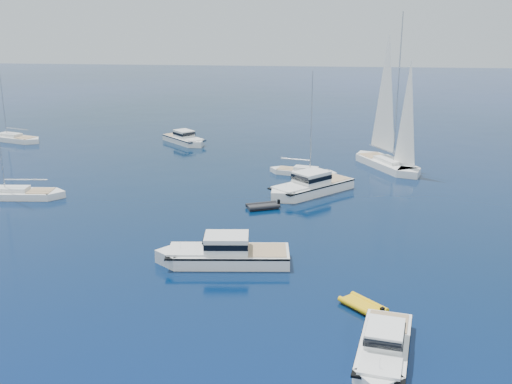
% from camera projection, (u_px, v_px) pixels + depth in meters
% --- Properties ---
extents(motor_cruiser_near, '(4.12, 9.03, 2.28)m').
position_uv_depth(motor_cruiser_near, '(383.00, 358.00, 32.70)').
color(motor_cruiser_near, white).
rests_on(motor_cruiser_near, ground).
extents(motor_cruiser_centre, '(11.19, 4.52, 2.86)m').
position_uv_depth(motor_cruiser_centre, '(224.00, 263.00, 45.24)').
color(motor_cruiser_centre, silver).
rests_on(motor_cruiser_centre, ground).
extents(motor_cruiser_distant, '(10.25, 10.58, 2.96)m').
position_uv_depth(motor_cruiser_distant, '(310.00, 193.00, 62.92)').
color(motor_cruiser_distant, white).
rests_on(motor_cruiser_distant, ground).
extents(motor_cruiser_horizon, '(8.44, 8.56, 2.42)m').
position_uv_depth(motor_cruiser_horizon, '(185.00, 143.00, 87.57)').
color(motor_cruiser_horizon, white).
rests_on(motor_cruiser_horizon, ground).
extents(sailboat_mid_l, '(10.94, 3.80, 15.76)m').
position_uv_depth(sailboat_mid_l, '(16.00, 197.00, 61.47)').
color(sailboat_mid_l, white).
rests_on(sailboat_mid_l, ground).
extents(sailboat_centre, '(8.80, 4.10, 12.52)m').
position_uv_depth(sailboat_centre, '(303.00, 174.00, 70.33)').
color(sailboat_centre, silver).
rests_on(sailboat_centre, ground).
extents(sailboat_sails_r, '(9.11, 13.04, 19.09)m').
position_uv_depth(sailboat_sails_r, '(387.00, 167.00, 73.60)').
color(sailboat_sails_r, white).
rests_on(sailboat_sails_r, ground).
extents(sailboat_far_l, '(11.20, 6.23, 15.99)m').
position_uv_depth(sailboat_far_l, '(13.00, 141.00, 89.19)').
color(sailboat_far_l, white).
rests_on(sailboat_far_l, ground).
extents(tender_yellow, '(3.50, 3.55, 0.95)m').
position_uv_depth(tender_yellow, '(363.00, 309.00, 38.15)').
color(tender_yellow, '#EFB50E').
rests_on(tender_yellow, ground).
extents(tender_grey_far, '(3.73, 3.02, 0.95)m').
position_uv_depth(tender_grey_far, '(263.00, 208.00, 57.97)').
color(tender_grey_far, black).
rests_on(tender_grey_far, ground).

